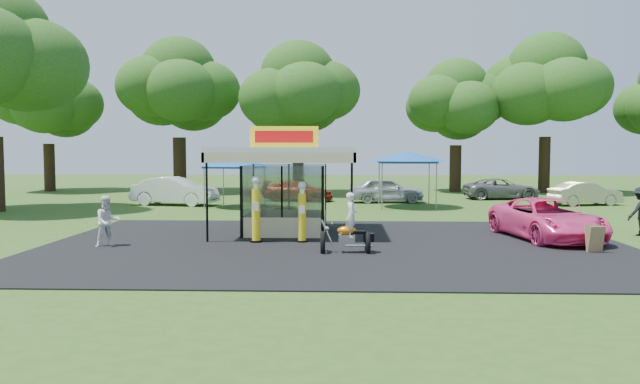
{
  "coord_description": "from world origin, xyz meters",
  "views": [
    {
      "loc": [
        0.24,
        -19.25,
        3.34
      ],
      "look_at": [
        -0.62,
        4.0,
        1.71
      ],
      "focal_mm": 35.0,
      "sensor_mm": 36.0,
      "label": 1
    }
  ],
  "objects_px": {
    "kiosk_car": "(291,215)",
    "motorcycle": "(349,229)",
    "pink_sedan": "(547,219)",
    "bg_car_a": "(175,191)",
    "bg_car_e": "(585,194)",
    "gas_station_kiosk": "(286,188)",
    "bg_car_c": "(386,190)",
    "spectator_west": "(107,221)",
    "tent_east": "(407,157)",
    "a_frame_sign": "(595,239)",
    "bg_car_d": "(502,189)",
    "gas_pump_right": "(302,214)",
    "gas_pump_left": "(256,211)",
    "tent_west": "(235,163)",
    "bg_car_b": "(298,191)"
  },
  "relations": [
    {
      "from": "gas_pump_left",
      "to": "pink_sedan",
      "type": "relative_size",
      "value": 0.44
    },
    {
      "from": "gas_station_kiosk",
      "to": "tent_east",
      "type": "bearing_deg",
      "value": 62.42
    },
    {
      "from": "kiosk_car",
      "to": "bg_car_b",
      "type": "bearing_deg",
      "value": 2.85
    },
    {
      "from": "pink_sedan",
      "to": "bg_car_a",
      "type": "distance_m",
      "value": 21.89
    },
    {
      "from": "spectator_west",
      "to": "bg_car_a",
      "type": "distance_m",
      "value": 15.71
    },
    {
      "from": "gas_pump_right",
      "to": "motorcycle",
      "type": "height_order",
      "value": "gas_pump_right"
    },
    {
      "from": "pink_sedan",
      "to": "tent_east",
      "type": "xyz_separation_m",
      "value": [
        -3.86,
        12.5,
        2.11
      ]
    },
    {
      "from": "gas_pump_left",
      "to": "gas_pump_right",
      "type": "distance_m",
      "value": 1.62
    },
    {
      "from": "bg_car_c",
      "to": "bg_car_a",
      "type": "bearing_deg",
      "value": 96.89
    },
    {
      "from": "gas_pump_left",
      "to": "bg_car_a",
      "type": "xyz_separation_m",
      "value": [
        -6.85,
        14.52,
        -0.31
      ]
    },
    {
      "from": "bg_car_d",
      "to": "gas_station_kiosk",
      "type": "bearing_deg",
      "value": 138.91
    },
    {
      "from": "kiosk_car",
      "to": "motorcycle",
      "type": "bearing_deg",
      "value": -160.29
    },
    {
      "from": "bg_car_b",
      "to": "bg_car_d",
      "type": "height_order",
      "value": "bg_car_d"
    },
    {
      "from": "kiosk_car",
      "to": "bg_car_a",
      "type": "xyz_separation_m",
      "value": [
        -7.66,
        9.8,
        0.35
      ]
    },
    {
      "from": "pink_sedan",
      "to": "bg_car_c",
      "type": "height_order",
      "value": "bg_car_c"
    },
    {
      "from": "bg_car_a",
      "to": "bg_car_e",
      "type": "relative_size",
      "value": 1.21
    },
    {
      "from": "gas_station_kiosk",
      "to": "motorcycle",
      "type": "bearing_deg",
      "value": -62.09
    },
    {
      "from": "gas_station_kiosk",
      "to": "pink_sedan",
      "type": "distance_m",
      "value": 9.85
    },
    {
      "from": "kiosk_car",
      "to": "pink_sedan",
      "type": "height_order",
      "value": "pink_sedan"
    },
    {
      "from": "gas_pump_left",
      "to": "tent_east",
      "type": "bearing_deg",
      "value": 64.08
    },
    {
      "from": "motorcycle",
      "to": "bg_car_b",
      "type": "xyz_separation_m",
      "value": [
        -3.08,
        19.72,
        -0.13
      ]
    },
    {
      "from": "kiosk_car",
      "to": "tent_east",
      "type": "bearing_deg",
      "value": -33.06
    },
    {
      "from": "pink_sedan",
      "to": "tent_west",
      "type": "relative_size",
      "value": 1.36
    },
    {
      "from": "gas_pump_right",
      "to": "bg_car_e",
      "type": "bearing_deg",
      "value": 44.23
    },
    {
      "from": "motorcycle",
      "to": "bg_car_d",
      "type": "distance_m",
      "value": 24.11
    },
    {
      "from": "bg_car_b",
      "to": "bg_car_d",
      "type": "distance_m",
      "value": 13.53
    },
    {
      "from": "bg_car_a",
      "to": "pink_sedan",
      "type": "bearing_deg",
      "value": -116.54
    },
    {
      "from": "gas_pump_left",
      "to": "tent_east",
      "type": "xyz_separation_m",
      "value": [
        6.66,
        13.7,
        1.72
      ]
    },
    {
      "from": "motorcycle",
      "to": "bg_car_e",
      "type": "relative_size",
      "value": 0.48
    },
    {
      "from": "bg_car_b",
      "to": "gas_pump_left",
      "type": "bearing_deg",
      "value": -169.48
    },
    {
      "from": "bg_car_d",
      "to": "bg_car_e",
      "type": "relative_size",
      "value": 1.17
    },
    {
      "from": "bg_car_a",
      "to": "bg_car_b",
      "type": "bearing_deg",
      "value": -55.18
    },
    {
      "from": "gas_pump_left",
      "to": "gas_pump_right",
      "type": "xyz_separation_m",
      "value": [
        1.62,
        0.1,
        -0.1
      ]
    },
    {
      "from": "gas_station_kiosk",
      "to": "tent_east",
      "type": "height_order",
      "value": "gas_station_kiosk"
    },
    {
      "from": "bg_car_c",
      "to": "tent_east",
      "type": "distance_m",
      "value": 3.85
    },
    {
      "from": "motorcycle",
      "to": "bg_car_a",
      "type": "distance_m",
      "value": 19.44
    },
    {
      "from": "bg_car_a",
      "to": "bg_car_c",
      "type": "relative_size",
      "value": 1.1
    },
    {
      "from": "gas_station_kiosk",
      "to": "bg_car_e",
      "type": "height_order",
      "value": "gas_station_kiosk"
    },
    {
      "from": "bg_car_a",
      "to": "tent_east",
      "type": "height_order",
      "value": "tent_east"
    },
    {
      "from": "gas_pump_right",
      "to": "bg_car_d",
      "type": "relative_size",
      "value": 0.44
    },
    {
      "from": "bg_car_e",
      "to": "motorcycle",
      "type": "bearing_deg",
      "value": 126.91
    },
    {
      "from": "a_frame_sign",
      "to": "bg_car_d",
      "type": "distance_m",
      "value": 21.56
    },
    {
      "from": "gas_pump_left",
      "to": "motorcycle",
      "type": "bearing_deg",
      "value": -32.72
    },
    {
      "from": "pink_sedan",
      "to": "motorcycle",
      "type": "bearing_deg",
      "value": -165.53
    },
    {
      "from": "bg_car_a",
      "to": "bg_car_d",
      "type": "distance_m",
      "value": 21.04
    },
    {
      "from": "pink_sedan",
      "to": "a_frame_sign",
      "type": "bearing_deg",
      "value": -88.96
    },
    {
      "from": "bg_car_c",
      "to": "bg_car_b",
      "type": "bearing_deg",
      "value": 78.2
    },
    {
      "from": "bg_car_e",
      "to": "tent_east",
      "type": "relative_size",
      "value": 0.92
    },
    {
      "from": "kiosk_car",
      "to": "bg_car_e",
      "type": "xyz_separation_m",
      "value": [
        16.49,
        10.65,
        0.21
      ]
    },
    {
      "from": "a_frame_sign",
      "to": "tent_west",
      "type": "relative_size",
      "value": 0.22
    }
  ]
}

